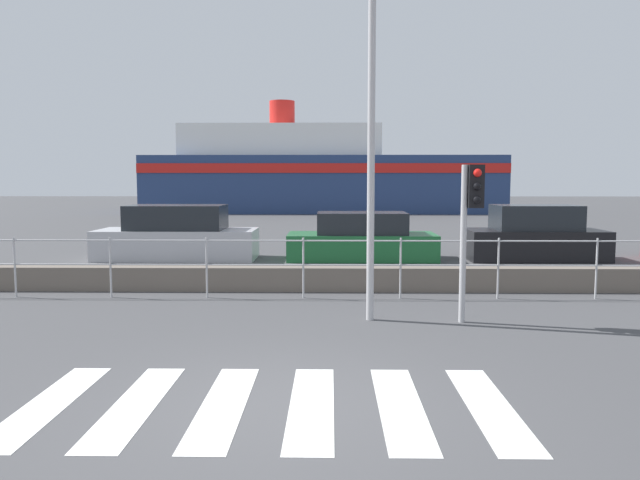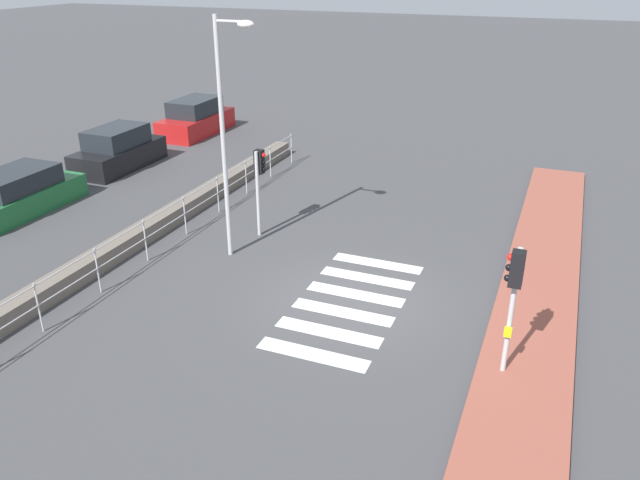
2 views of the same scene
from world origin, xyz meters
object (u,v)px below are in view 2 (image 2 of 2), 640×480
at_px(streetlamp, 228,116).
at_px(parked_car_green, 17,195).
at_px(traffic_light_near, 514,288).
at_px(traffic_light_far, 259,173).
at_px(parked_car_red, 196,119).
at_px(parked_car_black, 118,151).

bearing_deg(streetlamp, parked_car_green, 88.22).
bearing_deg(traffic_light_near, streetlamp, 68.71).
bearing_deg(traffic_light_far, parked_car_green, 99.50).
bearing_deg(traffic_light_far, parked_car_red, 41.10).
height_order(parked_car_green, parked_car_red, parked_car_red).
relative_size(parked_car_green, parked_car_red, 1.04).
bearing_deg(parked_car_green, parked_car_black, 0.00).
xyz_separation_m(streetlamp, parked_car_black, (5.20, 7.99, -3.17)).
distance_m(traffic_light_near, parked_car_black, 17.45).
relative_size(traffic_light_far, parked_car_green, 0.60).
xyz_separation_m(streetlamp, parked_car_red, (10.70, 7.99, -3.16)).
height_order(traffic_light_far, parked_car_green, traffic_light_far).
bearing_deg(parked_car_green, traffic_light_far, -80.50).
bearing_deg(streetlamp, traffic_light_far, 1.21).
xyz_separation_m(traffic_light_near, parked_car_green, (3.14, 15.40, -1.41)).
bearing_deg(parked_car_red, traffic_light_near, -131.42).
bearing_deg(parked_car_black, parked_car_green, -180.00).
xyz_separation_m(traffic_light_far, parked_car_green, (-1.33, 7.95, -1.28)).
distance_m(traffic_light_far, parked_car_black, 8.82).
bearing_deg(traffic_light_far, parked_car_black, 65.51).
relative_size(streetlamp, parked_car_green, 1.47).
height_order(traffic_light_near, parked_car_red, traffic_light_near).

